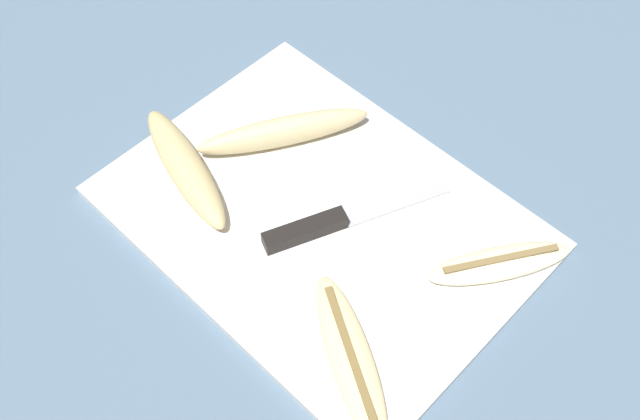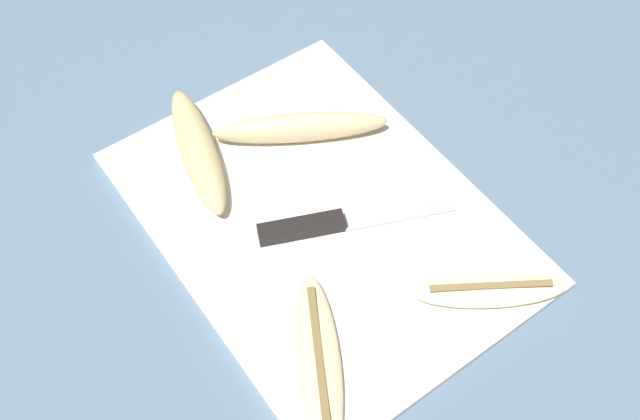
{
  "view_description": "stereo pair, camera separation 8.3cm",
  "coord_description": "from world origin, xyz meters",
  "px_view_note": "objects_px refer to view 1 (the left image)",
  "views": [
    {
      "loc": [
        0.33,
        -0.34,
        0.71
      ],
      "look_at": [
        0.0,
        0.0,
        0.02
      ],
      "focal_mm": 42.0,
      "sensor_mm": 36.0,
      "label": 1
    },
    {
      "loc": [
        0.38,
        -0.28,
        0.71
      ],
      "look_at": [
        0.0,
        0.0,
        0.02
      ],
      "focal_mm": 42.0,
      "sensor_mm": 36.0,
      "label": 2
    }
  ],
  "objects_px": {
    "banana_ripe_center": "(284,131)",
    "banana_bright_far": "(500,263)",
    "knife": "(324,225)",
    "banana_soft_right": "(350,357)",
    "banana_spotted_left": "(185,167)"
  },
  "relations": [
    {
      "from": "banana_ripe_center",
      "to": "banana_bright_far",
      "type": "distance_m",
      "value": 0.29
    },
    {
      "from": "banana_ripe_center",
      "to": "banana_soft_right",
      "type": "height_order",
      "value": "banana_ripe_center"
    },
    {
      "from": "banana_soft_right",
      "to": "banana_ripe_center",
      "type": "bearing_deg",
      "value": 148.59
    },
    {
      "from": "banana_ripe_center",
      "to": "banana_soft_right",
      "type": "relative_size",
      "value": 1.07
    },
    {
      "from": "banana_spotted_left",
      "to": "banana_soft_right",
      "type": "relative_size",
      "value": 1.08
    },
    {
      "from": "banana_ripe_center",
      "to": "banana_spotted_left",
      "type": "height_order",
      "value": "banana_ripe_center"
    },
    {
      "from": "banana_spotted_left",
      "to": "banana_soft_right",
      "type": "distance_m",
      "value": 0.29
    },
    {
      "from": "banana_bright_far",
      "to": "banana_spotted_left",
      "type": "xyz_separation_m",
      "value": [
        -0.33,
        -0.15,
        0.01
      ]
    },
    {
      "from": "banana_ripe_center",
      "to": "banana_soft_right",
      "type": "xyz_separation_m",
      "value": [
        0.25,
        -0.15,
        -0.01
      ]
    },
    {
      "from": "banana_ripe_center",
      "to": "banana_soft_right",
      "type": "distance_m",
      "value": 0.29
    },
    {
      "from": "banana_ripe_center",
      "to": "banana_bright_far",
      "type": "height_order",
      "value": "banana_ripe_center"
    },
    {
      "from": "banana_ripe_center",
      "to": "knife",
      "type": "bearing_deg",
      "value": -25.31
    },
    {
      "from": "knife",
      "to": "banana_spotted_left",
      "type": "height_order",
      "value": "banana_spotted_left"
    },
    {
      "from": "knife",
      "to": "banana_soft_right",
      "type": "bearing_deg",
      "value": -13.43
    },
    {
      "from": "knife",
      "to": "banana_bright_far",
      "type": "bearing_deg",
      "value": 52.28
    }
  ]
}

